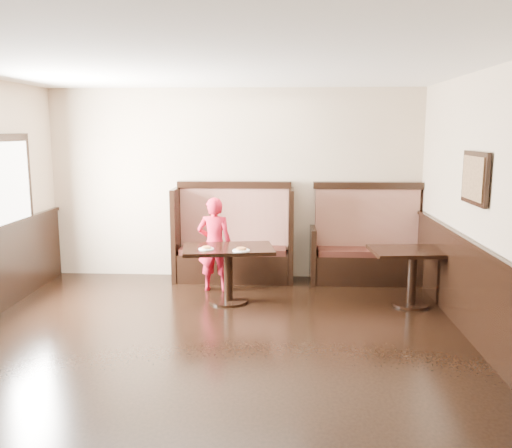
# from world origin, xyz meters

# --- Properties ---
(ground) EXTENTS (7.00, 7.00, 0.00)m
(ground) POSITION_xyz_m (0.00, 0.00, 0.00)
(ground) COLOR black
(ground) RESTS_ON ground
(room_shell) EXTENTS (7.00, 7.00, 7.00)m
(room_shell) POSITION_xyz_m (-0.30, 0.28, 0.67)
(room_shell) COLOR tan
(room_shell) RESTS_ON ground
(booth_main) EXTENTS (1.75, 0.72, 1.45)m
(booth_main) POSITION_xyz_m (0.00, 3.30, 0.53)
(booth_main) COLOR black
(booth_main) RESTS_ON ground
(booth_neighbor) EXTENTS (1.65, 0.72, 1.45)m
(booth_neighbor) POSITION_xyz_m (1.95, 3.29, 0.48)
(booth_neighbor) COLOR black
(booth_neighbor) RESTS_ON ground
(table_main) EXTENTS (1.23, 0.88, 0.72)m
(table_main) POSITION_xyz_m (0.03, 2.20, 0.56)
(table_main) COLOR black
(table_main) RESTS_ON ground
(table_neighbor) EXTENTS (1.09, 0.77, 0.72)m
(table_neighbor) POSITION_xyz_m (2.36, 2.21, 0.54)
(table_neighbor) COLOR black
(table_neighbor) RESTS_ON ground
(child) EXTENTS (0.48, 0.33, 1.30)m
(child) POSITION_xyz_m (-0.21, 2.71, 0.65)
(child) COLOR red
(child) RESTS_ON ground
(pizza_plate_left) EXTENTS (0.19, 0.19, 0.04)m
(pizza_plate_left) POSITION_xyz_m (-0.23, 2.06, 0.74)
(pizza_plate_left) COLOR white
(pizza_plate_left) RESTS_ON table_main
(pizza_plate_right) EXTENTS (0.22, 0.22, 0.04)m
(pizza_plate_right) POSITION_xyz_m (0.21, 1.99, 0.74)
(pizza_plate_right) COLOR white
(pizza_plate_right) RESTS_ON table_main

